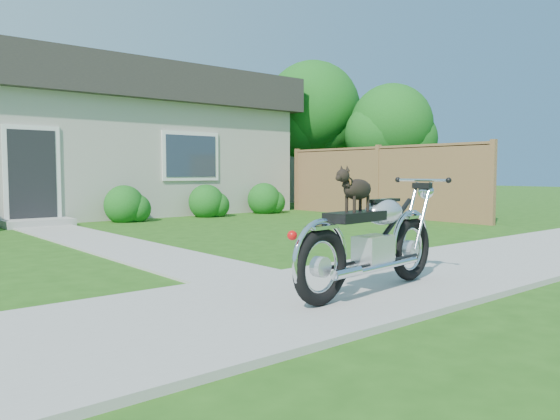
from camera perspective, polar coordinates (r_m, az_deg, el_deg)
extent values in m
plane|color=#235114|center=(6.34, 13.17, -6.84)|extent=(80.00, 80.00, 0.00)
cube|color=#9E9B93|center=(6.34, 13.17, -6.66)|extent=(24.00, 2.20, 0.04)
cube|color=#9E9B93|center=(9.49, -17.91, -3.26)|extent=(1.20, 8.00, 0.03)
cube|color=#BCB8AA|center=(16.52, -22.24, 4.81)|extent=(12.00, 6.00, 3.00)
cube|color=#2D2B28|center=(16.68, -22.42, 11.69)|extent=(12.60, 6.60, 1.00)
cube|color=#2D2B28|center=(16.79, -22.49, 14.06)|extent=(12.60, 2.00, 0.60)
cube|color=black|center=(13.19, -24.44, 3.07)|extent=(1.00, 0.06, 2.10)
cube|color=#9E9B93|center=(12.90, -23.91, -1.24)|extent=(1.40, 0.70, 0.16)
cube|color=#2D3847|center=(14.76, -9.29, 5.57)|extent=(1.70, 0.05, 1.30)
cube|color=olive|center=(14.75, 10.20, 2.84)|extent=(0.08, 6.50, 1.80)
cube|color=olive|center=(17.02, 1.80, 3.22)|extent=(0.12, 0.12, 1.90)
cube|color=olive|center=(14.75, 10.20, 3.04)|extent=(0.12, 0.12, 1.90)
cube|color=olive|center=(12.90, 21.33, 2.70)|extent=(0.12, 0.12, 1.90)
cube|color=olive|center=(14.76, 10.25, 6.42)|extent=(0.08, 6.50, 0.08)
cylinder|color=#3D2B1C|center=(17.44, 11.49, 3.53)|extent=(0.28, 0.28, 2.13)
sphere|color=#175917|center=(17.50, 11.57, 8.70)|extent=(2.55, 2.55, 2.55)
sphere|color=#175917|center=(17.60, 13.14, 7.26)|extent=(1.87, 1.87, 1.87)
cylinder|color=#3D2B1C|center=(18.83, 3.40, 4.49)|extent=(0.28, 0.28, 2.69)
sphere|color=#175917|center=(18.95, 3.43, 10.53)|extent=(3.23, 3.23, 3.23)
sphere|color=#175917|center=(18.96, 4.94, 8.88)|extent=(2.37, 2.37, 2.37)
sphere|color=#175917|center=(15.57, -1.68, 1.12)|extent=(0.94, 0.94, 0.94)
sphere|color=#175917|center=(13.40, -15.97, 0.50)|extent=(0.94, 0.94, 0.94)
sphere|color=#175917|center=(14.46, -7.71, 0.84)|extent=(0.93, 0.93, 0.93)
imported|color=#1B5F1A|center=(13.46, -15.94, 0.43)|extent=(0.57, 0.57, 0.76)
torus|color=black|center=(5.90, 13.50, -3.97)|extent=(0.68, 0.19, 0.67)
torus|color=black|center=(4.68, 4.25, -5.95)|extent=(0.68, 0.19, 0.67)
cube|color=silver|center=(5.31, 9.73, -4.26)|extent=(0.43, 0.29, 0.30)
ellipsoid|color=silver|center=(5.41, 10.77, -0.17)|extent=(0.54, 0.35, 0.26)
cube|color=black|center=(5.02, 7.87, -0.68)|extent=(0.68, 0.34, 0.09)
cube|color=silver|center=(5.87, 13.55, -0.67)|extent=(0.31, 0.18, 0.03)
cube|color=silver|center=(4.63, 4.27, -1.80)|extent=(0.31, 0.18, 0.03)
cylinder|color=silver|center=(6.04, 14.65, 3.05)|extent=(0.10, 0.60, 0.03)
sphere|color=silver|center=(6.11, 14.99, 1.93)|extent=(0.19, 0.19, 0.17)
cylinder|color=silver|center=(5.26, 10.89, -5.78)|extent=(1.10, 0.19, 0.06)
ellipsoid|color=black|center=(5.03, 8.10, 2.14)|extent=(0.38, 0.21, 0.19)
sphere|color=black|center=(4.85, 6.59, 3.59)|extent=(0.13, 0.13, 0.12)
cylinder|color=black|center=(4.98, 6.98, 0.66)|extent=(0.03, 0.03, 0.15)
cylinder|color=black|center=(4.93, 7.78, 0.62)|extent=(0.03, 0.03, 0.15)
cylinder|color=black|center=(5.15, 8.38, 0.76)|extent=(0.03, 0.03, 0.15)
cylinder|color=black|center=(5.10, 9.17, 0.72)|extent=(0.03, 0.03, 0.15)
torus|color=#B36A2F|center=(4.89, 6.96, 2.97)|extent=(0.07, 0.11, 0.10)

